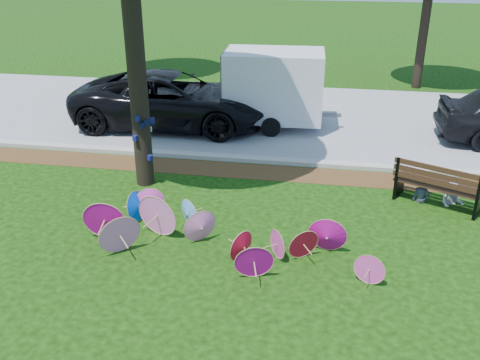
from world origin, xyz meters
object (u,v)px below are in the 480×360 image
object	(u,v)px
cargo_trailer	(274,85)
person_left	(423,181)
parasol_pile	(194,228)
park_bench	(440,183)
person_right	(455,182)
black_van	(171,100)

from	to	relation	value
cargo_trailer	person_left	world-z (taller)	cargo_trailer
parasol_pile	cargo_trailer	size ratio (longest dim) A/B	1.97
park_bench	person_right	xyz separation A→B (m)	(0.35, 0.05, 0.03)
park_bench	person_right	world-z (taller)	person_right
park_bench	black_van	bearing A→B (deg)	175.08
park_bench	person_left	bearing A→B (deg)	-163.22
parasol_pile	black_van	size ratio (longest dim) A/B	0.96
cargo_trailer	person_left	distance (m)	6.34
cargo_trailer	park_bench	bearing A→B (deg)	-50.75
parasol_pile	park_bench	size ratio (longest dim) A/B	2.98
person_left	cargo_trailer	bearing A→B (deg)	145.23
black_van	person_right	distance (m)	9.08
black_van	cargo_trailer	bearing A→B (deg)	-82.69
parasol_pile	cargo_trailer	distance (m)	7.66
cargo_trailer	person_left	bearing A→B (deg)	-52.82
person_left	person_right	distance (m)	0.70
park_bench	person_right	size ratio (longest dim) A/B	1.82
person_right	black_van	bearing A→B (deg)	166.76
parasol_pile	black_van	world-z (taller)	black_van
person_right	cargo_trailer	bearing A→B (deg)	149.63
person_right	parasol_pile	bearing A→B (deg)	-138.20
person_left	person_right	xyz separation A→B (m)	(0.70, 0.00, 0.02)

